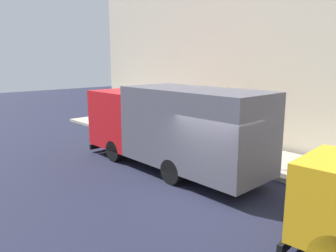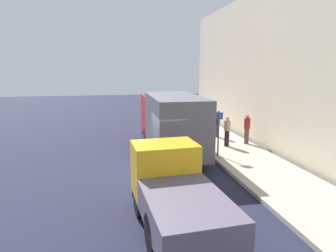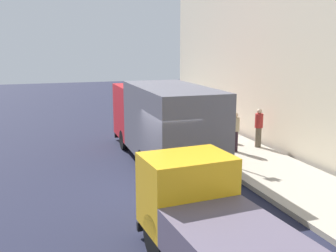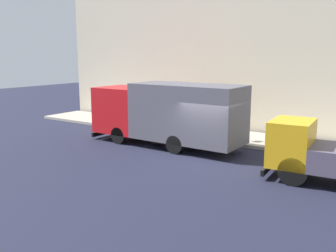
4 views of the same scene
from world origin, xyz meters
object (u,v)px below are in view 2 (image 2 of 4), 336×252
pedestrian_standing (217,123)px  street_sign_post (219,129)px  large_utility_truck (170,120)px  small_flatbed_truck (174,191)px  pedestrian_third (247,128)px  pedestrian_walking (227,131)px

pedestrian_standing → street_sign_post: street_sign_post is taller
large_utility_truck → small_flatbed_truck: (-1.46, -7.93, -0.68)m
large_utility_truck → street_sign_post: bearing=-41.2°
large_utility_truck → pedestrian_third: large_utility_truck is taller
large_utility_truck → street_sign_post: large_utility_truck is taller
large_utility_truck → pedestrian_walking: (3.29, -0.19, -0.68)m
small_flatbed_truck → pedestrian_third: 10.16m
pedestrian_walking → pedestrian_third: (1.39, 0.35, 0.02)m
small_flatbed_truck → large_utility_truck: bearing=75.7°
small_flatbed_truck → street_sign_post: 7.05m
large_utility_truck → pedestrian_walking: size_ratio=4.80×
pedestrian_walking → pedestrian_third: 1.44m
street_sign_post → large_utility_truck: bearing=138.4°
pedestrian_standing → street_sign_post: bearing=25.0°
pedestrian_standing → small_flatbed_truck: bearing=18.0°
pedestrian_standing → street_sign_post: size_ratio=0.74×
pedestrian_standing → street_sign_post: 4.29m
pedestrian_walking → pedestrian_standing: pedestrian_walking is taller
small_flatbed_truck → street_sign_post: (3.59, 6.05, 0.46)m
pedestrian_third → small_flatbed_truck: bearing=-25.5°
pedestrian_third → pedestrian_standing: bearing=-138.4°
large_utility_truck → pedestrian_standing: size_ratio=4.85×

